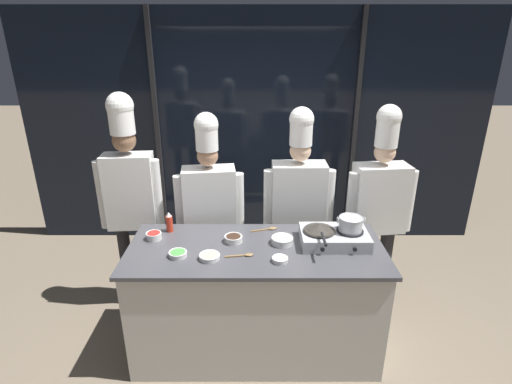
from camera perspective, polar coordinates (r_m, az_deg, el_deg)
name	(u,v)px	position (r m, az deg, el deg)	size (l,w,h in m)	color
ground_plane	(256,345)	(3.56, 0.00, -21.00)	(24.00, 24.00, 0.00)	#7F705B
window_wall_back	(256,132)	(4.71, 0.02, 8.60)	(5.37, 0.09, 2.70)	black
demo_counter	(256,299)	(3.26, 0.00, -15.01)	(1.93, 0.80, 0.92)	beige
portable_stove	(334,237)	(3.11, 11.09, -6.34)	(0.51, 0.36, 0.11)	#B2B5BA
frying_pan	(319,228)	(3.05, 9.05, -5.07)	(0.24, 0.42, 0.05)	#38332D
stock_pot	(351,223)	(3.08, 13.37, -4.39)	(0.21, 0.18, 0.11)	#B7BABF
squeeze_bottle_chili	(169,222)	(3.29, -12.28, -4.23)	(0.05, 0.05, 0.17)	red
prep_bowl_scallions	(178,254)	(2.95, -11.12, -8.63)	(0.13, 0.13, 0.04)	white
prep_bowl_noodles	(282,240)	(3.06, 3.76, -6.84)	(0.17, 0.17, 0.06)	white
prep_bowl_bell_pepper	(154,235)	(3.22, -14.39, -6.02)	(0.12, 0.12, 0.06)	white
prep_bowl_chicken	(280,259)	(2.84, 3.45, -9.55)	(0.12, 0.12, 0.03)	white
prep_bowl_shrimp	(209,256)	(2.89, -6.68, -9.10)	(0.15, 0.15, 0.04)	white
prep_bowl_soy_glaze	(233,238)	(3.08, -3.25, -6.63)	(0.14, 0.14, 0.05)	white
serving_spoon_slotted	(244,255)	(2.91, -1.68, -9.00)	(0.21, 0.06, 0.02)	olive
serving_spoon_solid	(269,229)	(3.27, 1.85, -5.28)	(0.22, 0.09, 0.02)	olive
chef_head	(130,189)	(3.61, -17.56, 0.48)	(0.55, 0.25, 1.99)	#232326
chef_sous	(210,203)	(3.53, -6.62, -1.57)	(0.60, 0.29, 1.83)	#2D3856
chef_line	(298,199)	(3.56, 6.07, -1.03)	(0.62, 0.25, 1.86)	#4C4C51
chef_pastry	(379,199)	(3.68, 17.20, -1.00)	(0.61, 0.28, 1.89)	#232326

